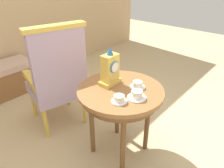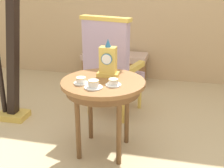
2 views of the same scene
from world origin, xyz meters
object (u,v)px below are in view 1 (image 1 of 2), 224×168
at_px(mantel_clock, 110,69).
at_px(side_table, 120,97).
at_px(teacup_center, 137,85).
at_px(armchair, 57,77).
at_px(teacup_left, 119,99).
at_px(teacup_right, 137,95).

bearing_deg(mantel_clock, side_table, -95.80).
xyz_separation_m(side_table, mantel_clock, (0.01, 0.13, 0.21)).
relative_size(teacup_center, armchair, 0.11).
bearing_deg(mantel_clock, armchair, 101.23).
distance_m(teacup_left, teacup_center, 0.27).
xyz_separation_m(side_table, teacup_center, (0.11, -0.09, 0.10)).
bearing_deg(teacup_right, teacup_center, 34.58).
height_order(side_table, mantel_clock, mantel_clock).
relative_size(side_table, teacup_center, 5.57).
xyz_separation_m(mantel_clock, armchair, (-0.12, 0.61, -0.23)).
bearing_deg(mantel_clock, teacup_center, -65.32).
distance_m(teacup_left, teacup_right, 0.15).
distance_m(teacup_right, mantel_clock, 0.33).
bearing_deg(teacup_center, mantel_clock, 114.68).
xyz_separation_m(teacup_left, mantel_clock, (0.17, 0.24, 0.11)).
relative_size(teacup_left, teacup_right, 0.82).
height_order(side_table, armchair, armchair).
bearing_deg(side_table, teacup_center, -38.41).
distance_m(mantel_clock, armchair, 0.66).
bearing_deg(teacup_center, side_table, 141.59).
distance_m(teacup_right, armchair, 0.93).
distance_m(teacup_center, armchair, 0.86).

